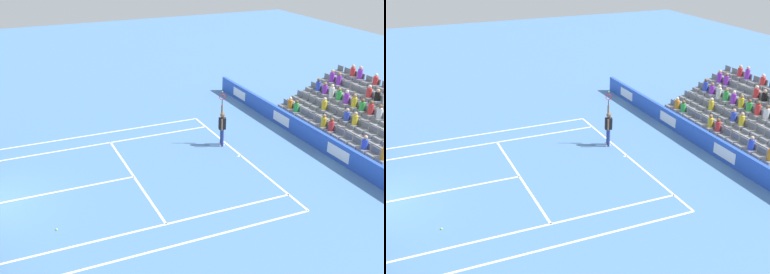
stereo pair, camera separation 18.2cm
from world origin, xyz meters
The scene contains 12 objects.
line_baseline centered at (0.00, -11.89, 0.00)m, with size 10.97×0.10×0.01m, color white.
line_service centered at (0.00, -6.40, 0.00)m, with size 8.23×0.10×0.01m, color white.
line_centre_service centered at (0.00, -3.20, 0.00)m, with size 0.10×6.40×0.01m, color white.
line_singles_sideline_left centered at (4.12, -5.95, 0.00)m, with size 0.10×11.89×0.01m, color white.
line_singles_sideline_right centered at (-4.12, -5.95, 0.00)m, with size 0.10×11.89×0.01m, color white.
line_doubles_sideline_left centered at (5.49, -5.95, 0.00)m, with size 0.10×11.89×0.01m, color white.
line_doubles_sideline_right centered at (-5.49, -5.95, 0.00)m, with size 0.10×11.89×0.01m, color white.
line_centre_mark centered at (0.00, -11.79, 0.00)m, with size 0.10×0.20×0.01m, color white.
sponsor_barrier centered at (0.00, -15.87, 0.48)m, with size 19.43×0.22×0.96m.
tennis_player centered at (1.52, -11.58, 0.99)m, with size 0.51×0.43×2.85m.
stadium_stand centered at (0.00, -19.44, 0.84)m, with size 8.68×4.75×3.05m.
loose_tennis_ball centered at (-2.86, -2.55, 0.03)m, with size 0.07×0.07×0.07m, color #D1E533.
Camera 2 is at (-18.43, -1.43, 10.13)m, focal length 44.47 mm.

